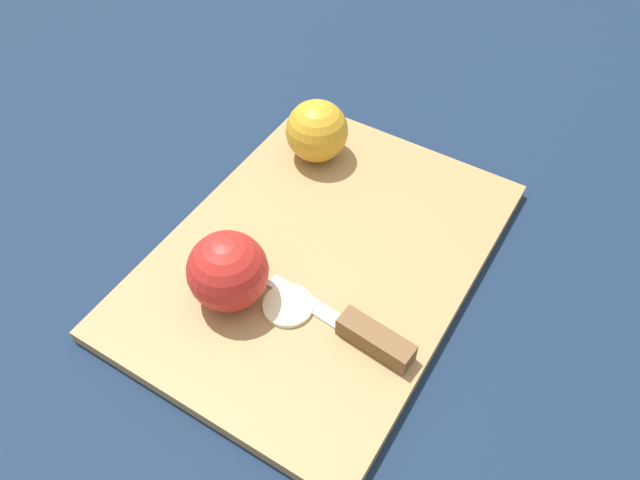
{
  "coord_description": "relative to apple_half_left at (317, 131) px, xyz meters",
  "views": [
    {
      "loc": [
        0.32,
        0.26,
        0.52
      ],
      "look_at": [
        0.0,
        0.0,
        0.04
      ],
      "focal_mm": 35.0,
      "sensor_mm": 36.0,
      "label": 1
    }
  ],
  "objects": [
    {
      "name": "apple_half_left",
      "position": [
        0.0,
        0.0,
        0.0
      ],
      "size": [
        0.07,
        0.07,
        0.07
      ],
      "rotation": [
        0.0,
        0.0,
        2.16
      ],
      "color": "gold",
      "rests_on": "cutting_board"
    },
    {
      "name": "ground_plane",
      "position": [
        0.12,
        0.1,
        -0.05
      ],
      "size": [
        4.0,
        4.0,
        0.0
      ],
      "primitive_type": "plane",
      "color": "#14233D"
    },
    {
      "name": "apple_slice",
      "position": [
        0.19,
        0.12,
        -0.03
      ],
      "size": [
        0.05,
        0.05,
        0.0
      ],
      "color": "beige",
      "rests_on": "cutting_board"
    },
    {
      "name": "apple_half_right",
      "position": [
        0.21,
        0.06,
        0.0
      ],
      "size": [
        0.08,
        0.08,
        0.08
      ],
      "rotation": [
        0.0,
        0.0,
        1.51
      ],
      "color": "red",
      "rests_on": "cutting_board"
    },
    {
      "name": "cutting_board",
      "position": [
        0.12,
        0.1,
        -0.04
      ],
      "size": [
        0.45,
        0.35,
        0.02
      ],
      "color": "#A37A4C",
      "rests_on": "ground_plane"
    },
    {
      "name": "knife",
      "position": [
        0.17,
        0.2,
        -0.03
      ],
      "size": [
        0.02,
        0.16,
        0.02
      ],
      "rotation": [
        0.0,
        0.0,
        -1.54
      ],
      "color": "silver",
      "rests_on": "cutting_board"
    }
  ]
}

